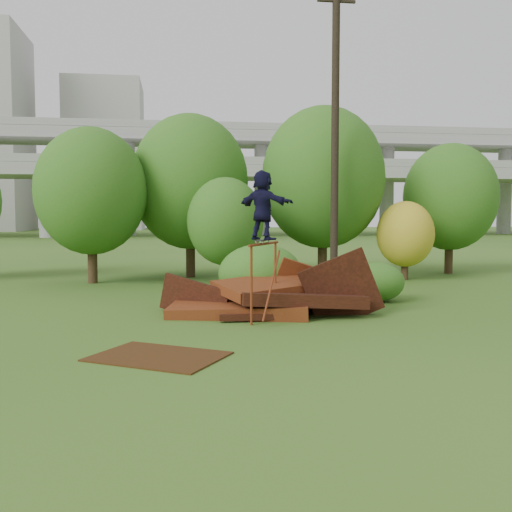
{
  "coord_description": "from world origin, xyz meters",
  "views": [
    {
      "loc": [
        -2.76,
        -11.91,
        2.58
      ],
      "look_at": [
        -0.8,
        2.0,
        1.6
      ],
      "focal_mm": 40.0,
      "sensor_mm": 36.0,
      "label": 1
    }
  ],
  "objects": [
    {
      "name": "tree_5",
      "position": [
        9.42,
        12.22,
        3.44
      ],
      "size": [
        4.15,
        4.15,
        5.83
      ],
      "color": "black",
      "rests_on": "ground"
    },
    {
      "name": "grind_rail",
      "position": [
        -0.58,
        2.14,
        1.31
      ],
      "size": [
        1.05,
        1.87,
        1.92
      ],
      "color": "maroon",
      "rests_on": "ground"
    },
    {
      "name": "shrub_right",
      "position": [
        3.26,
        4.57,
        0.59
      ],
      "size": [
        1.68,
        1.54,
        1.19
      ],
      "primitive_type": "ellipsoid",
      "color": "#205416",
      "rests_on": "ground"
    },
    {
      "name": "tree_2",
      "position": [
        -0.91,
        9.33,
        2.38
      ],
      "size": [
        2.86,
        2.86,
        4.04
      ],
      "color": "black",
      "rests_on": "ground"
    },
    {
      "name": "skater",
      "position": [
        -0.62,
        2.06,
        2.86
      ],
      "size": [
        1.45,
        1.52,
        1.72
      ],
      "primitive_type": "imported",
      "rotation": [
        0.0,
        0.0,
        2.32
      ],
      "color": "black",
      "rests_on": "skateboard"
    },
    {
      "name": "utility_pole",
      "position": [
        3.03,
        8.49,
        5.67
      ],
      "size": [
        1.4,
        0.28,
        11.19
      ],
      "color": "black",
      "rests_on": "ground"
    },
    {
      "name": "tree_0",
      "position": [
        -5.95,
        10.66,
        3.54
      ],
      "size": [
        4.24,
        4.24,
        5.98
      ],
      "color": "black",
      "rests_on": "ground"
    },
    {
      "name": "ground",
      "position": [
        0.0,
        0.0,
        0.0
      ],
      "size": [
        240.0,
        240.0,
        0.0
      ],
      "primitive_type": "plane",
      "color": "#2D5116",
      "rests_on": "ground"
    },
    {
      "name": "flat_plate",
      "position": [
        -3.1,
        -1.47,
        0.01
      ],
      "size": [
        2.82,
        2.6,
        0.03
      ],
      "primitive_type": "cube",
      "rotation": [
        0.0,
        0.0,
        -0.54
      ],
      "color": "#39200C",
      "rests_on": "ground"
    },
    {
      "name": "skateboard",
      "position": [
        -0.62,
        2.06,
        1.98
      ],
      "size": [
        0.51,
        0.72,
        0.07
      ],
      "rotation": [
        0.0,
        0.0,
        1.08
      ],
      "color": "black",
      "rests_on": "grind_rail"
    },
    {
      "name": "tree_1",
      "position": [
        -2.15,
        12.35,
        4.02
      ],
      "size": [
        4.93,
        4.93,
        6.86
      ],
      "color": "black",
      "rests_on": "ground"
    },
    {
      "name": "tree_3",
      "position": [
        3.39,
        11.56,
        4.2
      ],
      "size": [
        5.17,
        5.17,
        7.18
      ],
      "color": "black",
      "rests_on": "ground"
    },
    {
      "name": "scrap_pile",
      "position": [
        -0.33,
        2.9,
        0.39
      ],
      "size": [
        5.9,
        3.01,
        2.26
      ],
      "color": "#4A220D",
      "rests_on": "ground"
    },
    {
      "name": "freeway_overpass",
      "position": [
        0.0,
        62.92,
        10.32
      ],
      "size": [
        160.0,
        15.0,
        13.7
      ],
      "color": "gray",
      "rests_on": "ground"
    },
    {
      "name": "tree_4",
      "position": [
        6.44,
        10.06,
        1.86
      ],
      "size": [
        2.31,
        2.31,
        3.19
      ],
      "color": "black",
      "rests_on": "ground"
    },
    {
      "name": "building_right",
      "position": [
        -16.0,
        102.0,
        14.0
      ],
      "size": [
        14.0,
        14.0,
        28.0
      ],
      "primitive_type": "cube",
      "color": "#9E9E99",
      "rests_on": "ground"
    },
    {
      "name": "shrub_left",
      "position": [
        -0.25,
        4.9,
        0.88
      ],
      "size": [
        2.53,
        2.34,
        1.75
      ],
      "primitive_type": "ellipsoid",
      "color": "#205416",
      "rests_on": "ground"
    }
  ]
}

